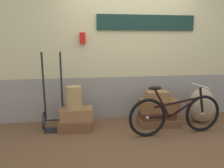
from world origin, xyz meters
The scene contains 12 objects.
ground centered at (0.00, 0.00, -0.03)m, with size 10.22×5.20×0.06m, color brown.
station_building centered at (0.01, 0.85, 1.29)m, with size 8.22×0.74×2.57m.
suitcase_0 centered at (-1.05, 0.25, 0.09)m, with size 0.56×0.38×0.17m, color brown.
suitcase_1 centered at (-1.03, 0.27, 0.28)m, with size 0.55×0.34×0.20m, color olive.
suitcase_2 centered at (0.44, 0.24, 0.06)m, with size 0.73×0.39×0.12m, color brown.
suitcase_3 centered at (0.42, 0.28, 0.19)m, with size 0.62×0.35×0.13m, color #4C2D19.
suitcase_4 centered at (0.44, 0.26, 0.36)m, with size 0.68×0.36×0.21m, color brown.
suitcase_5 centered at (0.41, 0.26, 0.54)m, with size 0.39×0.23×0.16m, color olive.
wicker_basket centered at (-1.06, 0.27, 0.57)m, with size 0.27×0.27×0.38m, color #A8844C.
luggage_trolley centered at (-1.41, 0.34, 0.30)m, with size 0.38×0.37×1.33m.
burlap_sack centered at (1.27, 0.27, 0.33)m, with size 0.48×0.41×0.66m, color #9E8966.
bicycle centered at (0.56, -0.19, 0.34)m, with size 1.60×0.46×0.81m.
Camera 1 is at (-1.03, -3.63, 1.51)m, focal length 37.56 mm.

